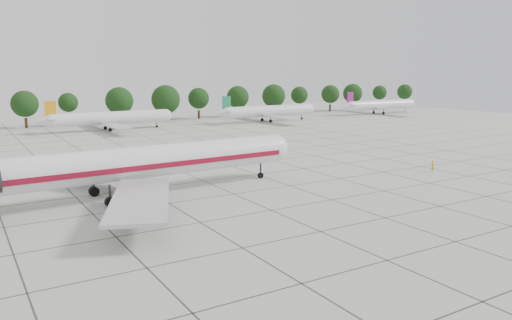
# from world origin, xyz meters

# --- Properties ---
(ground) EXTENTS (260.00, 260.00, 0.00)m
(ground) POSITION_xyz_m (0.00, 0.00, 0.00)
(ground) COLOR #B8B8B0
(ground) RESTS_ON ground
(apron_joints) EXTENTS (170.00, 170.00, 0.02)m
(apron_joints) POSITION_xyz_m (0.00, 15.00, 0.01)
(apron_joints) COLOR #383838
(apron_joints) RESTS_ON ground
(main_airliner) EXTENTS (47.47, 37.25, 11.12)m
(main_airliner) POSITION_xyz_m (-13.25, 4.57, 3.93)
(main_airliner) COLOR silver
(main_airliner) RESTS_ON ground
(ground_crew) EXTENTS (0.65, 0.49, 1.61)m
(ground_crew) POSITION_xyz_m (30.32, -3.25, 0.81)
(ground_crew) COLOR gold
(ground_crew) RESTS_ON ground
(bg_airliner_c) EXTENTS (28.24, 27.20, 7.40)m
(bg_airliner_c) POSITION_xyz_m (4.95, 69.59, 2.91)
(bg_airliner_c) COLOR silver
(bg_airliner_c) RESTS_ON ground
(bg_airliner_d) EXTENTS (28.24, 27.20, 7.40)m
(bg_airliner_d) POSITION_xyz_m (48.08, 67.10, 2.91)
(bg_airliner_d) COLOR silver
(bg_airliner_d) RESTS_ON ground
(bg_airliner_e) EXTENTS (28.24, 27.20, 7.40)m
(bg_airliner_e) POSITION_xyz_m (92.84, 69.05, 2.91)
(bg_airliner_e) COLOR silver
(bg_airliner_e) RESTS_ON ground
(tree_line) EXTENTS (249.86, 8.44, 10.22)m
(tree_line) POSITION_xyz_m (-11.68, 85.00, 5.98)
(tree_line) COLOR #332114
(tree_line) RESTS_ON ground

